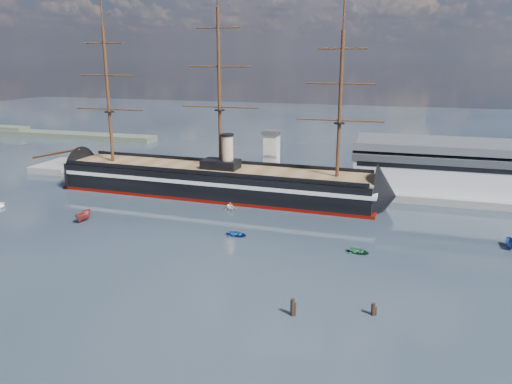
# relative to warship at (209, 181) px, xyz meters

# --- Properties ---
(ground) EXTENTS (600.00, 600.00, 0.00)m
(ground) POSITION_rel_warship_xyz_m (11.70, -20.00, -4.04)
(ground) COLOR #19222E
(ground) RESTS_ON ground
(quay) EXTENTS (180.00, 18.00, 2.00)m
(quay) POSITION_rel_warship_xyz_m (21.70, 16.00, -4.04)
(quay) COLOR slate
(quay) RESTS_ON ground
(warehouse) EXTENTS (63.00, 21.00, 11.60)m
(warehouse) POSITION_rel_warship_xyz_m (69.70, 20.00, 3.95)
(warehouse) COLOR #B7BABC
(warehouse) RESTS_ON ground
(quay_tower) EXTENTS (5.00, 5.00, 15.00)m
(quay_tower) POSITION_rel_warship_xyz_m (14.70, 13.00, 5.72)
(quay_tower) COLOR silver
(quay_tower) RESTS_ON ground
(shoreline) EXTENTS (120.00, 10.00, 4.00)m
(shoreline) POSITION_rel_warship_xyz_m (-127.53, 75.00, -2.59)
(shoreline) COLOR #3F4C38
(shoreline) RESTS_ON ground
(warship) EXTENTS (113.12, 19.02, 53.94)m
(warship) POSITION_rel_warship_xyz_m (0.00, 0.00, 0.00)
(warship) COLOR black
(warship) RESTS_ON ground
(motorboat_a) EXTENTS (7.12, 3.40, 2.74)m
(motorboat_a) POSITION_rel_warship_xyz_m (-19.56, -30.30, -4.04)
(motorboat_a) COLOR maroon
(motorboat_a) RESTS_ON ground
(motorboat_b) EXTENTS (1.57, 3.03, 1.35)m
(motorboat_b) POSITION_rel_warship_xyz_m (18.58, -29.46, -4.04)
(motorboat_b) COLOR navy
(motorboat_b) RESTS_ON ground
(motorboat_d) EXTENTS (6.26, 5.84, 2.20)m
(motorboat_d) POSITION_rel_warship_xyz_m (10.75, -12.00, -4.04)
(motorboat_d) COLOR white
(motorboat_d) RESTS_ON ground
(motorboat_e) EXTENTS (1.77, 2.96, 1.29)m
(motorboat_e) POSITION_rel_warship_xyz_m (44.82, -31.68, -4.04)
(motorboat_e) COLOR #22613D
(motorboat_e) RESTS_ON ground
(motorboat_f) EXTENTS (5.45, 2.16, 2.16)m
(motorboat_f) POSITION_rel_warship_xyz_m (74.15, -19.72, -4.04)
(motorboat_f) COLOR #264B8A
(motorboat_f) RESTS_ON ground
(piling_near_right) EXTENTS (0.64, 0.64, 3.43)m
(piling_near_right) POSITION_rel_warship_xyz_m (37.83, -59.45, -4.04)
(piling_near_right) COLOR black
(piling_near_right) RESTS_ON ground
(piling_far_right) EXTENTS (0.64, 0.64, 2.66)m
(piling_far_right) POSITION_rel_warship_xyz_m (49.43, -55.76, -4.04)
(piling_far_right) COLOR black
(piling_far_right) RESTS_ON ground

